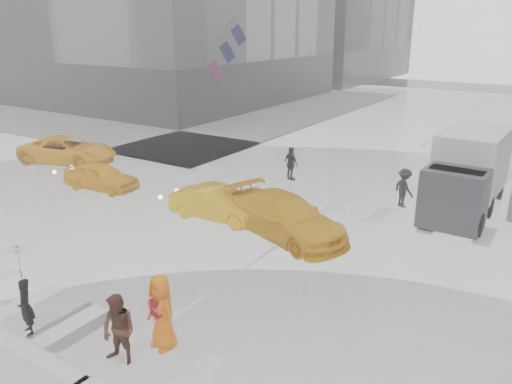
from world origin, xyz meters
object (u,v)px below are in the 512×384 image
Objects in this scene: taxi_front at (101,176)px; taxi_mid at (219,204)px; pedestrian_orange at (162,312)px; pedestrian_brown at (119,330)px; box_truck at (468,170)px.

taxi_mid reaches higher than taxi_front.
taxi_front is 6.96m from taxi_mid.
pedestrian_orange is 0.51× the size of taxi_front.
taxi_front is (-10.45, 8.39, -0.22)m from pedestrian_brown.
taxi_front is at bearing 159.70° from pedestrian_orange.
box_truck is (14.91, 6.32, 1.12)m from taxi_front.
box_truck is at bearing -54.56° from taxi_mid.
taxi_front is 0.61× the size of box_truck.
pedestrian_orange reaches higher than pedestrian_brown.
pedestrian_brown is at bearing -105.30° from box_truck.
taxi_front is (-10.86, 7.42, -0.31)m from pedestrian_orange.
pedestrian_orange is 0.31× the size of box_truck.
taxi_mid is (-3.90, 7.37, -0.29)m from pedestrian_orange.
pedestrian_orange is (0.41, 0.97, 0.09)m from pedestrian_brown.
box_truck is at bearing 65.51° from pedestrian_brown.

